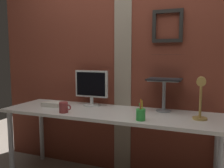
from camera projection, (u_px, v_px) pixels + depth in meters
name	position (u px, v px, depth m)	size (l,w,h in m)	color
brick_wall_back	(130.00, 55.00, 2.49)	(3.16, 0.16, 2.54)	brown
desk	(108.00, 119.00, 2.26)	(2.07, 0.61, 0.74)	silver
monitor	(91.00, 86.00, 2.49)	(0.36, 0.18, 0.37)	silver
laptop_stand	(164.00, 91.00, 2.22)	(0.28, 0.22, 0.30)	gray
laptop	(166.00, 72.00, 2.27)	(0.32, 0.32, 0.24)	black
desk_lamp	(201.00, 94.00, 1.88)	(0.12, 0.20, 0.36)	tan
pen_cup	(141.00, 114.00, 1.92)	(0.08, 0.08, 0.18)	green
coffee_mug	(64.00, 107.00, 2.18)	(0.12, 0.08, 0.10)	maroon
paper_clutter_stack	(53.00, 104.00, 2.47)	(0.20, 0.14, 0.04)	silver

